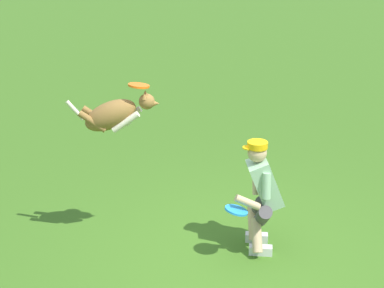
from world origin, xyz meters
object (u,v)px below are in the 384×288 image
dog (115,115)px  frisbee_held (236,210)px  frisbee_flying (139,86)px  person (261,192)px

dog → frisbee_held: dog is taller
frisbee_held → dog: bearing=-11.1°
dog → frisbee_held: bearing=-14.9°
frisbee_held → frisbee_flying: bearing=-14.6°
person → dog: bearing=-8.9°
frisbee_flying → frisbee_held: 1.68m
dog → frisbee_held: size_ratio=4.00×
dog → frisbee_flying: frisbee_flying is taller
frisbee_flying → dog: bearing=3.1°
frisbee_flying → frisbee_held: (-1.07, 0.28, -1.26)m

